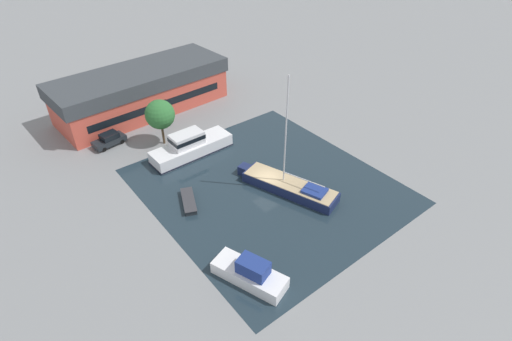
{
  "coord_description": "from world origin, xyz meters",
  "views": [
    {
      "loc": [
        -23.35,
        -27.51,
        28.4
      ],
      "look_at": [
        0.0,
        2.07,
        1.0
      ],
      "focal_mm": 28.0,
      "sensor_mm": 36.0,
      "label": 1
    }
  ],
  "objects_px": {
    "quay_tree_near_building": "(160,115)",
    "parked_car": "(109,140)",
    "cabin_boat": "(250,273)",
    "motor_cruiser": "(191,147)",
    "small_dinghy": "(189,201)",
    "sailboat_moored": "(288,186)",
    "warehouse_building": "(142,90)"
  },
  "relations": [
    {
      "from": "small_dinghy",
      "to": "cabin_boat",
      "type": "distance_m",
      "value": 12.36
    },
    {
      "from": "parked_car",
      "to": "small_dinghy",
      "type": "bearing_deg",
      "value": 178.22
    },
    {
      "from": "quay_tree_near_building",
      "to": "parked_car",
      "type": "relative_size",
      "value": 1.39
    },
    {
      "from": "warehouse_building",
      "to": "parked_car",
      "type": "relative_size",
      "value": 5.85
    },
    {
      "from": "motor_cruiser",
      "to": "small_dinghy",
      "type": "bearing_deg",
      "value": 146.32
    },
    {
      "from": "parked_car",
      "to": "small_dinghy",
      "type": "height_order",
      "value": "parked_car"
    },
    {
      "from": "cabin_boat",
      "to": "warehouse_building",
      "type": "bearing_deg",
      "value": 59.0
    },
    {
      "from": "warehouse_building",
      "to": "small_dinghy",
      "type": "distance_m",
      "value": 24.28
    },
    {
      "from": "cabin_boat",
      "to": "sailboat_moored",
      "type": "bearing_deg",
      "value": 13.71
    },
    {
      "from": "quay_tree_near_building",
      "to": "cabin_boat",
      "type": "xyz_separation_m",
      "value": [
        -4.81,
        -25.07,
        -3.36
      ]
    },
    {
      "from": "quay_tree_near_building",
      "to": "parked_car",
      "type": "bearing_deg",
      "value": 145.66
    },
    {
      "from": "warehouse_building",
      "to": "sailboat_moored",
      "type": "relative_size",
      "value": 1.91
    },
    {
      "from": "parked_car",
      "to": "sailboat_moored",
      "type": "height_order",
      "value": "sailboat_moored"
    },
    {
      "from": "quay_tree_near_building",
      "to": "motor_cruiser",
      "type": "distance_m",
      "value": 5.74
    },
    {
      "from": "cabin_boat",
      "to": "quay_tree_near_building",
      "type": "bearing_deg",
      "value": 59.44
    },
    {
      "from": "motor_cruiser",
      "to": "cabin_boat",
      "type": "height_order",
      "value": "motor_cruiser"
    },
    {
      "from": "warehouse_building",
      "to": "small_dinghy",
      "type": "height_order",
      "value": "warehouse_building"
    },
    {
      "from": "warehouse_building",
      "to": "quay_tree_near_building",
      "type": "bearing_deg",
      "value": -105.92
    },
    {
      "from": "parked_car",
      "to": "cabin_boat",
      "type": "relative_size",
      "value": 0.63
    },
    {
      "from": "parked_car",
      "to": "warehouse_building",
      "type": "bearing_deg",
      "value": -60.14
    },
    {
      "from": "quay_tree_near_building",
      "to": "motor_cruiser",
      "type": "xyz_separation_m",
      "value": [
        1.42,
        -4.61,
        -3.1
      ]
    },
    {
      "from": "parked_car",
      "to": "cabin_boat",
      "type": "distance_m",
      "value": 29.09
    },
    {
      "from": "quay_tree_near_building",
      "to": "small_dinghy",
      "type": "relative_size",
      "value": 1.41
    },
    {
      "from": "small_dinghy",
      "to": "cabin_boat",
      "type": "relative_size",
      "value": 0.62
    },
    {
      "from": "quay_tree_near_building",
      "to": "small_dinghy",
      "type": "xyz_separation_m",
      "value": [
        -3.76,
        -12.77,
        -3.98
      ]
    },
    {
      "from": "sailboat_moored",
      "to": "parked_car",
      "type": "bearing_deg",
      "value": 100.23
    },
    {
      "from": "warehouse_building",
      "to": "motor_cruiser",
      "type": "bearing_deg",
      "value": -96.93
    },
    {
      "from": "sailboat_moored",
      "to": "warehouse_building",
      "type": "bearing_deg",
      "value": 79.09
    },
    {
      "from": "warehouse_building",
      "to": "motor_cruiser",
      "type": "height_order",
      "value": "warehouse_building"
    },
    {
      "from": "parked_car",
      "to": "quay_tree_near_building",
      "type": "bearing_deg",
      "value": -133.23
    },
    {
      "from": "quay_tree_near_building",
      "to": "sailboat_moored",
      "type": "distance_m",
      "value": 19.19
    },
    {
      "from": "quay_tree_near_building",
      "to": "small_dinghy",
      "type": "height_order",
      "value": "quay_tree_near_building"
    }
  ]
}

